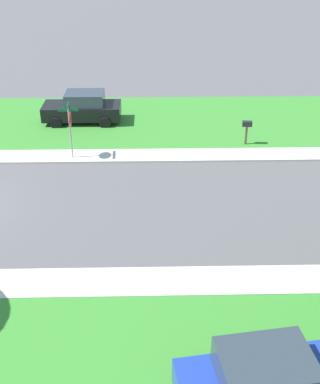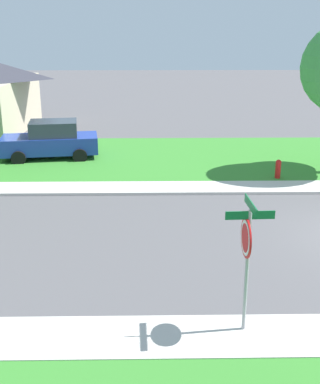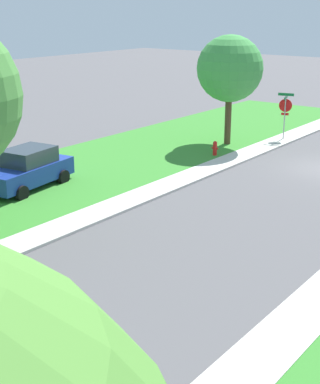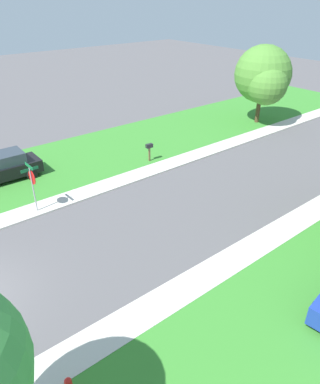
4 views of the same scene
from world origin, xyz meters
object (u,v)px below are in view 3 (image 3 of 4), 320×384
object	(u,v)px
car_blue_far_down_street	(27,169)
tree_sidewalk_near	(228,71)
fire_hydrant	(215,148)
stop_sign_near_corner	(285,108)

from	to	relation	value
car_blue_far_down_street	tree_sidewalk_near	world-z (taller)	tree_sidewalk_near
car_blue_far_down_street	fire_hydrant	world-z (taller)	car_blue_far_down_street
tree_sidewalk_near	fire_hydrant	bearing A→B (deg)	110.53
car_blue_far_down_street	fire_hydrant	distance (m)	10.22
stop_sign_near_corner	tree_sidewalk_near	size ratio (longest dim) A/B	0.45
fire_hydrant	stop_sign_near_corner	bearing A→B (deg)	-101.35
car_blue_far_down_street	stop_sign_near_corner	bearing A→B (deg)	-106.75
stop_sign_near_corner	fire_hydrant	xyz separation A→B (m)	(1.15, 5.73, -1.44)
stop_sign_near_corner	car_blue_far_down_street	size ratio (longest dim) A/B	0.61
stop_sign_near_corner	car_blue_far_down_street	distance (m)	16.04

